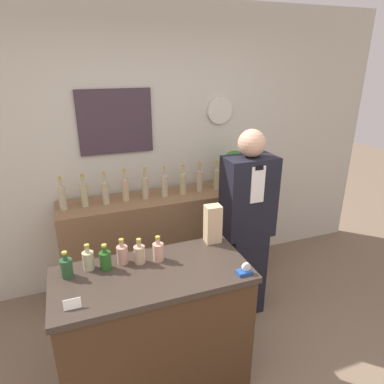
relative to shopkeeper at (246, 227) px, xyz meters
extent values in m
cube|color=beige|center=(-0.64, 0.92, 0.51)|extent=(5.20, 0.06, 2.70)
cube|color=#3B2C37|center=(-0.91, 0.88, 0.82)|extent=(0.67, 0.02, 0.58)
cylinder|color=beige|center=(0.12, 0.87, 0.87)|extent=(0.26, 0.03, 0.26)
cube|color=brown|center=(-0.50, 0.64, -0.35)|extent=(2.06, 0.45, 0.97)
cube|color=#422B19|center=(-0.96, -0.54, -0.38)|extent=(1.18, 0.55, 0.92)
cube|color=#362B24|center=(-0.96, -0.54, 0.10)|extent=(1.21, 0.58, 0.04)
cylinder|color=#2D5123|center=(-0.79, -0.75, -0.56)|extent=(0.07, 0.07, 0.26)
cylinder|color=brown|center=(-0.45, -0.75, -0.56)|extent=(0.07, 0.07, 0.26)
cube|color=black|center=(0.00, 0.00, -0.45)|extent=(0.32, 0.26, 0.78)
cube|color=black|center=(0.00, 0.00, 0.28)|extent=(0.43, 0.26, 0.68)
cube|color=white|center=(0.00, -0.13, 0.43)|extent=(0.12, 0.01, 0.30)
cube|color=black|center=(0.00, -0.13, 0.57)|extent=(0.07, 0.01, 0.03)
sphere|color=tan|center=(0.00, 0.00, 0.73)|extent=(0.22, 0.22, 0.22)
cylinder|color=#B27047|center=(0.22, 0.68, 0.19)|extent=(0.20, 0.20, 0.11)
sphere|color=#2D6B2D|center=(0.22, 0.68, 0.36)|extent=(0.27, 0.27, 0.27)
cube|color=tan|center=(-0.46, -0.32, 0.26)|extent=(0.11, 0.09, 0.28)
cube|color=#1E4799|center=(-0.44, -0.75, 0.13)|extent=(0.09, 0.06, 0.02)
cylinder|color=silver|center=(-0.43, -0.75, 0.17)|extent=(0.06, 0.02, 0.06)
cube|color=white|center=(-1.44, -0.72, 0.15)|extent=(0.09, 0.02, 0.06)
cylinder|color=#274D2C|center=(-1.45, -0.41, 0.18)|extent=(0.07, 0.07, 0.12)
cylinder|color=#274D2C|center=(-1.45, -0.41, 0.26)|extent=(0.03, 0.03, 0.04)
cylinder|color=#B29933|center=(-1.45, -0.41, 0.29)|extent=(0.03, 0.03, 0.01)
cylinder|color=tan|center=(-1.32, -0.37, 0.18)|extent=(0.07, 0.07, 0.12)
cylinder|color=tan|center=(-1.32, -0.37, 0.26)|extent=(0.03, 0.03, 0.04)
cylinder|color=#B29933|center=(-1.32, -0.37, 0.29)|extent=(0.03, 0.03, 0.01)
cylinder|color=#28591F|center=(-1.22, -0.40, 0.18)|extent=(0.07, 0.07, 0.12)
cylinder|color=#28591F|center=(-1.22, -0.40, 0.26)|extent=(0.03, 0.03, 0.04)
cylinder|color=#B29933|center=(-1.22, -0.40, 0.29)|extent=(0.03, 0.03, 0.01)
cylinder|color=tan|center=(-1.11, -0.37, 0.18)|extent=(0.07, 0.07, 0.12)
cylinder|color=tan|center=(-1.11, -0.37, 0.26)|extent=(0.03, 0.03, 0.04)
cylinder|color=#B29933|center=(-1.11, -0.37, 0.29)|extent=(0.03, 0.03, 0.01)
cylinder|color=tan|center=(-1.01, -0.41, 0.18)|extent=(0.07, 0.07, 0.12)
cylinder|color=tan|center=(-1.01, -0.41, 0.26)|extent=(0.03, 0.03, 0.04)
cylinder|color=#B29933|center=(-1.01, -0.41, 0.29)|extent=(0.03, 0.03, 0.01)
cylinder|color=tan|center=(-0.89, -0.42, 0.18)|extent=(0.07, 0.07, 0.12)
cylinder|color=tan|center=(-0.89, -0.42, 0.26)|extent=(0.03, 0.03, 0.04)
cylinder|color=#B29933|center=(-0.89, -0.42, 0.29)|extent=(0.03, 0.03, 0.01)
cylinder|color=tan|center=(-1.45, 0.63, 0.23)|extent=(0.06, 0.06, 0.20)
cylinder|color=tan|center=(-1.45, 0.63, 0.37)|extent=(0.02, 0.02, 0.07)
cylinder|color=#B29933|center=(-1.45, 0.63, 0.42)|extent=(0.03, 0.03, 0.02)
cylinder|color=tan|center=(-1.27, 0.64, 0.23)|extent=(0.06, 0.06, 0.20)
cylinder|color=tan|center=(-1.27, 0.64, 0.37)|extent=(0.02, 0.02, 0.07)
cylinder|color=#B29933|center=(-1.27, 0.64, 0.42)|extent=(0.03, 0.03, 0.02)
cylinder|color=tan|center=(-1.09, 0.63, 0.23)|extent=(0.06, 0.06, 0.20)
cylinder|color=tan|center=(-1.09, 0.63, 0.37)|extent=(0.02, 0.02, 0.07)
cylinder|color=#B29933|center=(-1.09, 0.63, 0.42)|extent=(0.03, 0.03, 0.02)
cylinder|color=tan|center=(-0.91, 0.65, 0.23)|extent=(0.06, 0.06, 0.20)
cylinder|color=tan|center=(-0.91, 0.65, 0.37)|extent=(0.02, 0.02, 0.07)
cylinder|color=#B29933|center=(-0.91, 0.65, 0.42)|extent=(0.03, 0.03, 0.02)
cylinder|color=tan|center=(-0.73, 0.63, 0.23)|extent=(0.06, 0.06, 0.20)
cylinder|color=tan|center=(-0.73, 0.63, 0.37)|extent=(0.02, 0.02, 0.07)
cylinder|color=#B29933|center=(-0.73, 0.63, 0.42)|extent=(0.03, 0.03, 0.02)
cylinder|color=tan|center=(-0.54, 0.62, 0.23)|extent=(0.06, 0.06, 0.20)
cylinder|color=tan|center=(-0.54, 0.62, 0.37)|extent=(0.02, 0.02, 0.07)
cylinder|color=#B29933|center=(-0.54, 0.62, 0.42)|extent=(0.03, 0.03, 0.02)
cylinder|color=tan|center=(-0.36, 0.62, 0.23)|extent=(0.06, 0.06, 0.20)
cylinder|color=tan|center=(-0.36, 0.62, 0.37)|extent=(0.02, 0.02, 0.07)
cylinder|color=#B29933|center=(-0.36, 0.62, 0.42)|extent=(0.03, 0.03, 0.02)
cylinder|color=tan|center=(-0.18, 0.64, 0.23)|extent=(0.06, 0.06, 0.20)
cylinder|color=tan|center=(-0.18, 0.64, 0.37)|extent=(0.02, 0.02, 0.07)
cylinder|color=#B29933|center=(-0.18, 0.64, 0.42)|extent=(0.03, 0.03, 0.02)
cylinder|color=tan|center=(0.00, 0.63, 0.23)|extent=(0.06, 0.06, 0.20)
cylinder|color=tan|center=(0.00, 0.63, 0.37)|extent=(0.02, 0.02, 0.07)
cylinder|color=#B29933|center=(0.00, 0.63, 0.42)|extent=(0.03, 0.03, 0.02)
camera|label=1|loc=(-1.36, -2.30, 1.34)|focal=32.00mm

